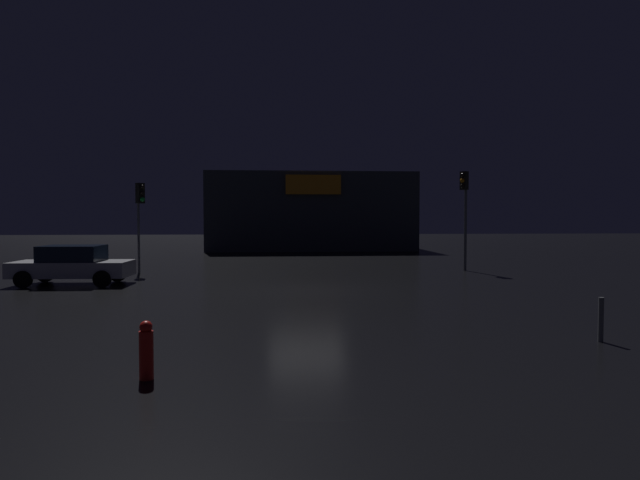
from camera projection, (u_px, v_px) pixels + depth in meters
ground_plane at (307, 291)px, 19.29m from camera, size 120.00×120.00×0.00m
store_building at (309, 212)px, 44.83m from camera, size 15.26×10.09×5.73m
traffic_signal_main at (140, 204)px, 25.15m from camera, size 0.42×0.42×4.00m
traffic_signal_opposite at (465, 199)px, 26.22m from camera, size 0.43×0.41×4.60m
car_near at (72, 265)px, 20.98m from camera, size 4.22×2.15×1.45m
fire_hydrant at (146, 350)px, 8.80m from camera, size 0.22×0.22×0.92m
bollard_kerb_a at (601, 320)px, 11.44m from camera, size 0.10×0.10×0.90m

